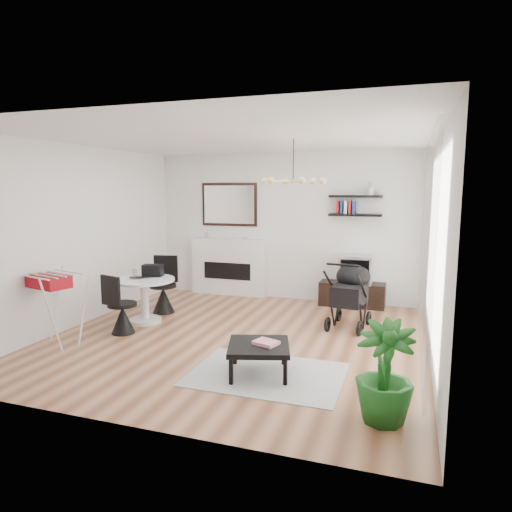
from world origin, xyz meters
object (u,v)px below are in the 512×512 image
(tv_console, at_px, (352,294))
(crt_tv, at_px, (356,269))
(drying_rack, at_px, (54,307))
(potted_plant, at_px, (384,372))
(dining_table, at_px, (144,294))
(stroller, at_px, (350,298))
(coffee_table, at_px, (259,348))
(fireplace, at_px, (229,260))

(tv_console, height_order, crt_tv, crt_tv)
(tv_console, bearing_deg, drying_rack, -136.50)
(drying_rack, relative_size, potted_plant, 1.06)
(dining_table, bearing_deg, potted_plant, -28.28)
(stroller, height_order, coffee_table, stroller)
(tv_console, distance_m, stroller, 1.26)
(dining_table, bearing_deg, drying_rack, -113.22)
(stroller, bearing_deg, tv_console, 102.67)
(fireplace, height_order, dining_table, fireplace)
(tv_console, xyz_separation_m, crt_tv, (0.05, -0.00, 0.46))
(stroller, xyz_separation_m, coffee_table, (-0.73, -2.14, -0.13))
(fireplace, relative_size, tv_console, 1.92)
(fireplace, distance_m, drying_rack, 3.59)
(fireplace, xyz_separation_m, tv_console, (2.39, -0.13, -0.47))
(fireplace, height_order, stroller, fireplace)
(drying_rack, distance_m, stroller, 4.14)
(fireplace, xyz_separation_m, coffee_table, (1.78, -3.50, -0.37))
(crt_tv, bearing_deg, potted_plant, -80.03)
(stroller, bearing_deg, fireplace, 158.73)
(drying_rack, bearing_deg, coffee_table, 12.90)
(dining_table, xyz_separation_m, stroller, (3.04, 0.78, -0.01))
(coffee_table, bearing_deg, potted_plant, -24.28)
(coffee_table, bearing_deg, dining_table, 149.48)
(drying_rack, bearing_deg, fireplace, 87.00)
(fireplace, xyz_separation_m, dining_table, (-0.53, -2.14, -0.23))
(tv_console, xyz_separation_m, potted_plant, (0.75, -3.99, 0.24))
(crt_tv, distance_m, drying_rack, 4.82)
(crt_tv, xyz_separation_m, coffee_table, (-0.67, -3.37, -0.35))
(crt_tv, bearing_deg, fireplace, 176.87)
(tv_console, relative_size, dining_table, 1.20)
(fireplace, distance_m, coffee_table, 3.95)
(drying_rack, bearing_deg, potted_plant, 5.14)
(stroller, bearing_deg, dining_table, -158.33)
(dining_table, distance_m, drying_rack, 1.40)
(potted_plant, bearing_deg, fireplace, 127.36)
(potted_plant, bearing_deg, drying_rack, 170.64)
(fireplace, height_order, tv_console, fireplace)
(crt_tv, relative_size, coffee_table, 0.68)
(fireplace, distance_m, tv_console, 2.44)
(stroller, bearing_deg, potted_plant, -69.58)
(drying_rack, bearing_deg, dining_table, 81.28)
(dining_table, bearing_deg, coffee_table, -30.52)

